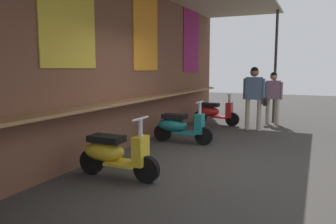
% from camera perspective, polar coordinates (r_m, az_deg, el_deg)
% --- Properties ---
extents(ground_plane, '(34.76, 34.76, 0.00)m').
position_cam_1_polar(ground_plane, '(6.02, 6.64, -8.75)').
color(ground_plane, '#383533').
extents(market_stall_facade, '(12.41, 2.77, 3.59)m').
position_cam_1_polar(market_stall_facade, '(6.58, -8.65, 10.37)').
color(market_stall_facade, brown).
rests_on(market_stall_facade, ground_plane).
extents(scooter_yellow, '(0.46, 1.40, 0.97)m').
position_cam_1_polar(scooter_yellow, '(5.21, -9.39, -6.95)').
color(scooter_yellow, gold).
rests_on(scooter_yellow, ground_plane).
extents(scooter_teal, '(0.46, 1.40, 0.97)m').
position_cam_1_polar(scooter_teal, '(7.53, 1.95, -2.40)').
color(scooter_teal, '#197075').
rests_on(scooter_teal, ground_plane).
extents(scooter_red, '(0.46, 1.40, 0.97)m').
position_cam_1_polar(scooter_red, '(10.05, 7.81, 0.01)').
color(scooter_red, red).
rests_on(scooter_red, ground_plane).
extents(shopper_with_handbag, '(0.26, 0.67, 1.73)m').
position_cam_1_polar(shopper_with_handbag, '(9.29, 14.63, 3.40)').
color(shopper_with_handbag, '#ADA393').
rests_on(shopper_with_handbag, ground_plane).
extents(shopper_browsing, '(0.26, 0.64, 1.58)m').
position_cam_1_polar(shopper_browsing, '(10.37, 17.51, 3.07)').
color(shopper_browsing, '#ADA393').
rests_on(shopper_browsing, ground_plane).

